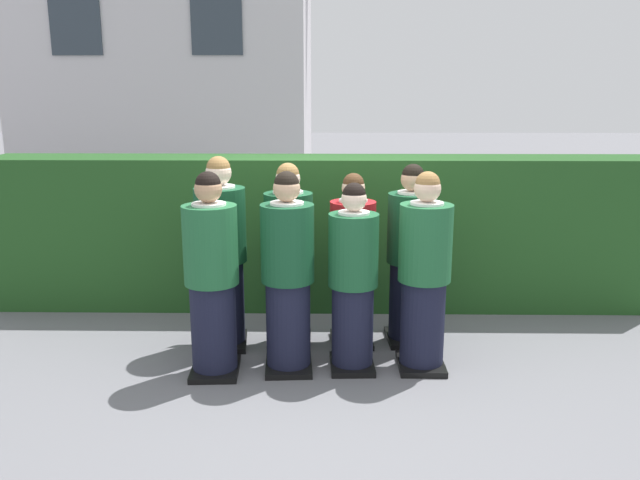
{
  "coord_description": "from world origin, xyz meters",
  "views": [
    {
      "loc": [
        0.08,
        -5.02,
        2.3
      ],
      "look_at": [
        0.0,
        0.29,
        1.05
      ],
      "focal_mm": 36.03,
      "sensor_mm": 36.0,
      "label": 1
    }
  ],
  "objects_px": {
    "student_rear_row_0": "(222,258)",
    "student_front_row_0": "(212,280)",
    "student_front_row_1": "(288,278)",
    "student_rear_row_3": "(410,259)",
    "student_front_row_2": "(353,282)",
    "student_in_red_blazer": "(352,264)",
    "student_rear_row_1": "(289,260)",
    "student_front_row_3": "(424,277)"
  },
  "relations": [
    {
      "from": "student_rear_row_0",
      "to": "student_front_row_0",
      "type": "bearing_deg",
      "value": -88.24
    },
    {
      "from": "student_front_row_1",
      "to": "student_rear_row_3",
      "type": "bearing_deg",
      "value": 30.38
    },
    {
      "from": "student_front_row_0",
      "to": "student_rear_row_3",
      "type": "relative_size",
      "value": 1.01
    },
    {
      "from": "student_front_row_0",
      "to": "student_front_row_2",
      "type": "distance_m",
      "value": 1.15
    },
    {
      "from": "student_front_row_0",
      "to": "student_in_red_blazer",
      "type": "height_order",
      "value": "student_front_row_0"
    },
    {
      "from": "student_front_row_1",
      "to": "student_front_row_2",
      "type": "xyz_separation_m",
      "value": [
        0.54,
        0.03,
        -0.05
      ]
    },
    {
      "from": "student_in_red_blazer",
      "to": "student_rear_row_3",
      "type": "relative_size",
      "value": 0.95
    },
    {
      "from": "student_in_red_blazer",
      "to": "student_rear_row_3",
      "type": "distance_m",
      "value": 0.53
    },
    {
      "from": "student_rear_row_1",
      "to": "student_in_red_blazer",
      "type": "distance_m",
      "value": 0.58
    },
    {
      "from": "student_front_row_2",
      "to": "student_rear_row_3",
      "type": "height_order",
      "value": "student_rear_row_3"
    },
    {
      "from": "student_front_row_1",
      "to": "student_front_row_3",
      "type": "distance_m",
      "value": 1.12
    },
    {
      "from": "student_in_red_blazer",
      "to": "student_front_row_1",
      "type": "bearing_deg",
      "value": -133.61
    },
    {
      "from": "student_rear_row_1",
      "to": "student_in_red_blazer",
      "type": "relative_size",
      "value": 1.06
    },
    {
      "from": "student_rear_row_1",
      "to": "student_in_red_blazer",
      "type": "xyz_separation_m",
      "value": [
        0.58,
        0.02,
        -0.04
      ]
    },
    {
      "from": "student_front_row_0",
      "to": "student_rear_row_0",
      "type": "bearing_deg",
      "value": 91.76
    },
    {
      "from": "student_front_row_2",
      "to": "student_rear_row_0",
      "type": "distance_m",
      "value": 1.26
    },
    {
      "from": "student_front_row_3",
      "to": "student_rear_row_0",
      "type": "xyz_separation_m",
      "value": [
        -1.75,
        0.46,
        0.04
      ]
    },
    {
      "from": "student_rear_row_1",
      "to": "student_rear_row_3",
      "type": "height_order",
      "value": "student_rear_row_1"
    },
    {
      "from": "student_front_row_0",
      "to": "student_rear_row_0",
      "type": "height_order",
      "value": "student_rear_row_0"
    },
    {
      "from": "student_front_row_0",
      "to": "student_rear_row_0",
      "type": "xyz_separation_m",
      "value": [
        -0.02,
        0.6,
        0.03
      ]
    },
    {
      "from": "student_in_red_blazer",
      "to": "student_rear_row_3",
      "type": "xyz_separation_m",
      "value": [
        0.53,
        0.06,
        0.04
      ]
    },
    {
      "from": "student_front_row_0",
      "to": "student_front_row_1",
      "type": "relative_size",
      "value": 1.0
    },
    {
      "from": "student_front_row_2",
      "to": "student_front_row_1",
      "type": "bearing_deg",
      "value": -177.18
    },
    {
      "from": "student_front_row_0",
      "to": "student_front_row_3",
      "type": "bearing_deg",
      "value": 4.45
    },
    {
      "from": "student_front_row_3",
      "to": "student_rear_row_0",
      "type": "distance_m",
      "value": 1.81
    },
    {
      "from": "student_rear_row_0",
      "to": "student_rear_row_3",
      "type": "relative_size",
      "value": 1.05
    },
    {
      "from": "student_front_row_1",
      "to": "student_front_row_2",
      "type": "bearing_deg",
      "value": 2.82
    },
    {
      "from": "student_front_row_1",
      "to": "student_rear_row_3",
      "type": "relative_size",
      "value": 1.01
    },
    {
      "from": "student_front_row_3",
      "to": "student_rear_row_1",
      "type": "height_order",
      "value": "student_rear_row_1"
    },
    {
      "from": "student_rear_row_1",
      "to": "student_rear_row_3",
      "type": "relative_size",
      "value": 1.01
    },
    {
      "from": "student_front_row_0",
      "to": "student_rear_row_3",
      "type": "xyz_separation_m",
      "value": [
        1.69,
        0.72,
        -0.01
      ]
    },
    {
      "from": "student_rear_row_3",
      "to": "student_front_row_1",
      "type": "bearing_deg",
      "value": -149.62
    },
    {
      "from": "student_front_row_0",
      "to": "student_front_row_2",
      "type": "xyz_separation_m",
      "value": [
        1.14,
        0.11,
        -0.05
      ]
    },
    {
      "from": "student_front_row_3",
      "to": "student_front_row_2",
      "type": "bearing_deg",
      "value": -177.97
    },
    {
      "from": "student_front_row_2",
      "to": "student_rear_row_0",
      "type": "height_order",
      "value": "student_rear_row_0"
    },
    {
      "from": "student_front_row_0",
      "to": "student_front_row_2",
      "type": "relative_size",
      "value": 1.07
    },
    {
      "from": "student_front_row_2",
      "to": "student_in_red_blazer",
      "type": "relative_size",
      "value": 1.0
    },
    {
      "from": "student_rear_row_1",
      "to": "student_front_row_0",
      "type": "bearing_deg",
      "value": -132.16
    },
    {
      "from": "student_front_row_3",
      "to": "student_in_red_blazer",
      "type": "xyz_separation_m",
      "value": [
        -0.57,
        0.53,
        -0.04
      ]
    },
    {
      "from": "student_rear_row_1",
      "to": "student_front_row_2",
      "type": "bearing_deg",
      "value": -43.24
    },
    {
      "from": "student_front_row_3",
      "to": "student_rear_row_1",
      "type": "bearing_deg",
      "value": 156.14
    },
    {
      "from": "student_in_red_blazer",
      "to": "student_front_row_0",
      "type": "bearing_deg",
      "value": -150.14
    }
  ]
}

